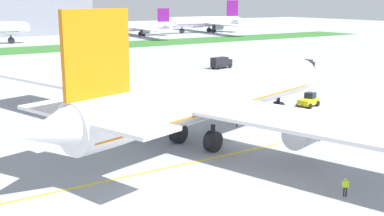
{
  "coord_description": "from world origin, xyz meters",
  "views": [
    {
      "loc": [
        -37.29,
        -43.03,
        16.63
      ],
      "look_at": [
        -4.9,
        6.07,
        3.43
      ],
      "focal_mm": 45.54,
      "sensor_mm": 36.0,
      "label": 1
    }
  ],
  "objects_px": {
    "parked_airliner_far_outer": "(208,22)",
    "parked_airliner_far_right": "(138,27)",
    "ground_crew_marshaller_front": "(346,185)",
    "ground_crew_wingwalker_port": "(237,119)",
    "ground_crew_wingwalker_starboard": "(157,115)",
    "airliner_foreground": "(209,98)",
    "pushback_tug": "(309,101)",
    "service_truck_fuel_bowser": "(221,62)",
    "service_truck_baggage_loader": "(306,65)"
  },
  "relations": [
    {
      "from": "parked_airliner_far_outer",
      "to": "parked_airliner_far_right",
      "type": "bearing_deg",
      "value": -177.9
    },
    {
      "from": "parked_airliner_far_outer",
      "to": "ground_crew_marshaller_front",
      "type": "bearing_deg",
      "value": -121.94
    },
    {
      "from": "ground_crew_wingwalker_port",
      "to": "parked_airliner_far_outer",
      "type": "distance_m",
      "value": 185.6
    },
    {
      "from": "ground_crew_wingwalker_starboard",
      "to": "parked_airliner_far_right",
      "type": "relative_size",
      "value": 0.03
    },
    {
      "from": "ground_crew_marshaller_front",
      "to": "ground_crew_wingwalker_starboard",
      "type": "distance_m",
      "value": 31.62
    },
    {
      "from": "ground_crew_wingwalker_starboard",
      "to": "parked_airliner_far_outer",
      "type": "height_order",
      "value": "parked_airliner_far_outer"
    },
    {
      "from": "airliner_foreground",
      "to": "pushback_tug",
      "type": "height_order",
      "value": "airliner_foreground"
    },
    {
      "from": "airliner_foreground",
      "to": "service_truck_fuel_bowser",
      "type": "relative_size",
      "value": 13.1
    },
    {
      "from": "ground_crew_wingwalker_port",
      "to": "ground_crew_marshaller_front",
      "type": "height_order",
      "value": "ground_crew_wingwalker_port"
    },
    {
      "from": "service_truck_fuel_bowser",
      "to": "parked_airliner_far_right",
      "type": "bearing_deg",
      "value": 73.33
    },
    {
      "from": "ground_crew_wingwalker_port",
      "to": "parked_airliner_far_outer",
      "type": "height_order",
      "value": "parked_airliner_far_outer"
    },
    {
      "from": "airliner_foreground",
      "to": "ground_crew_wingwalker_port",
      "type": "relative_size",
      "value": 45.27
    },
    {
      "from": "service_truck_baggage_loader",
      "to": "airliner_foreground",
      "type": "bearing_deg",
      "value": -146.43
    },
    {
      "from": "pushback_tug",
      "to": "service_truck_fuel_bowser",
      "type": "xyz_separation_m",
      "value": [
        14.54,
        42.52,
        0.5
      ]
    },
    {
      "from": "ground_crew_wingwalker_port",
      "to": "service_truck_fuel_bowser",
      "type": "distance_m",
      "value": 55.82
    },
    {
      "from": "ground_crew_wingwalker_port",
      "to": "service_truck_fuel_bowser",
      "type": "height_order",
      "value": "service_truck_fuel_bowser"
    },
    {
      "from": "parked_airliner_far_right",
      "to": "ground_crew_wingwalker_port",
      "type": "bearing_deg",
      "value": -112.65
    },
    {
      "from": "service_truck_baggage_loader",
      "to": "service_truck_fuel_bowser",
      "type": "relative_size",
      "value": 0.83
    },
    {
      "from": "ground_crew_wingwalker_starboard",
      "to": "parked_airliner_far_outer",
      "type": "relative_size",
      "value": 0.03
    },
    {
      "from": "pushback_tug",
      "to": "parked_airliner_far_outer",
      "type": "distance_m",
      "value": 173.61
    },
    {
      "from": "parked_airliner_far_outer",
      "to": "ground_crew_wingwalker_port",
      "type": "bearing_deg",
      "value": -123.99
    },
    {
      "from": "airliner_foreground",
      "to": "service_truck_fuel_bowser",
      "type": "xyz_separation_m",
      "value": [
        39.01,
        49.75,
        -3.88
      ]
    },
    {
      "from": "airliner_foreground",
      "to": "ground_crew_marshaller_front",
      "type": "bearing_deg",
      "value": -88.94
    },
    {
      "from": "ground_crew_wingwalker_starboard",
      "to": "service_truck_baggage_loader",
      "type": "distance_m",
      "value": 58.32
    },
    {
      "from": "airliner_foreground",
      "to": "ground_crew_wingwalker_port",
      "type": "xyz_separation_m",
      "value": [
        7.3,
        3.81,
        -4.34
      ]
    },
    {
      "from": "pushback_tug",
      "to": "parked_airliner_far_outer",
      "type": "bearing_deg",
      "value": 60.09
    },
    {
      "from": "service_truck_baggage_loader",
      "to": "parked_airliner_far_outer",
      "type": "distance_m",
      "value": 135.54
    },
    {
      "from": "ground_crew_marshaller_front",
      "to": "ground_crew_wingwalker_port",
      "type": "bearing_deg",
      "value": 73.64
    },
    {
      "from": "service_truck_fuel_bowser",
      "to": "pushback_tug",
      "type": "bearing_deg",
      "value": -108.87
    },
    {
      "from": "service_truck_fuel_bowser",
      "to": "parked_airliner_far_right",
      "type": "height_order",
      "value": "parked_airliner_far_right"
    },
    {
      "from": "ground_crew_wingwalker_port",
      "to": "ground_crew_wingwalker_starboard",
      "type": "bearing_deg",
      "value": 133.82
    },
    {
      "from": "service_truck_baggage_loader",
      "to": "parked_airliner_far_outer",
      "type": "bearing_deg",
      "value": 64.67
    },
    {
      "from": "ground_crew_marshaller_front",
      "to": "service_truck_fuel_bowser",
      "type": "xyz_separation_m",
      "value": [
        38.64,
        69.56,
        0.47
      ]
    },
    {
      "from": "pushback_tug",
      "to": "parked_airliner_far_outer",
      "type": "relative_size",
      "value": 0.08
    },
    {
      "from": "pushback_tug",
      "to": "service_truck_fuel_bowser",
      "type": "bearing_deg",
      "value": 71.13
    },
    {
      "from": "airliner_foreground",
      "to": "parked_airliner_far_outer",
      "type": "distance_m",
      "value": 192.83
    },
    {
      "from": "pushback_tug",
      "to": "ground_crew_marshaller_front",
      "type": "height_order",
      "value": "pushback_tug"
    },
    {
      "from": "airliner_foreground",
      "to": "ground_crew_marshaller_front",
      "type": "relative_size",
      "value": 45.55
    },
    {
      "from": "airliner_foreground",
      "to": "ground_crew_wingwalker_port",
      "type": "height_order",
      "value": "airliner_foreground"
    },
    {
      "from": "parked_airliner_far_outer",
      "to": "ground_crew_wingwalker_starboard",
      "type": "bearing_deg",
      "value": -127.37
    },
    {
      "from": "ground_crew_wingwalker_port",
      "to": "ground_crew_wingwalker_starboard",
      "type": "height_order",
      "value": "ground_crew_wingwalker_starboard"
    },
    {
      "from": "ground_crew_wingwalker_port",
      "to": "service_truck_baggage_loader",
      "type": "height_order",
      "value": "service_truck_baggage_loader"
    },
    {
      "from": "ground_crew_wingwalker_port",
      "to": "service_truck_fuel_bowser",
      "type": "bearing_deg",
      "value": 55.38
    },
    {
      "from": "pushback_tug",
      "to": "service_truck_fuel_bowser",
      "type": "height_order",
      "value": "service_truck_fuel_bowser"
    },
    {
      "from": "airliner_foreground",
      "to": "service_truck_fuel_bowser",
      "type": "bearing_deg",
      "value": 51.9
    },
    {
      "from": "ground_crew_wingwalker_starboard",
      "to": "pushback_tug",
      "type": "bearing_deg",
      "value": -10.44
    },
    {
      "from": "pushback_tug",
      "to": "parked_airliner_far_right",
      "type": "xyz_separation_m",
      "value": [
        46.41,
        148.96,
        3.22
      ]
    },
    {
      "from": "service_truck_baggage_loader",
      "to": "service_truck_fuel_bowser",
      "type": "bearing_deg",
      "value": 134.0
    },
    {
      "from": "ground_crew_wingwalker_port",
      "to": "pushback_tug",
      "type": "bearing_deg",
      "value": 11.24
    },
    {
      "from": "ground_crew_marshaller_front",
      "to": "parked_airliner_far_right",
      "type": "relative_size",
      "value": 0.03
    }
  ]
}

